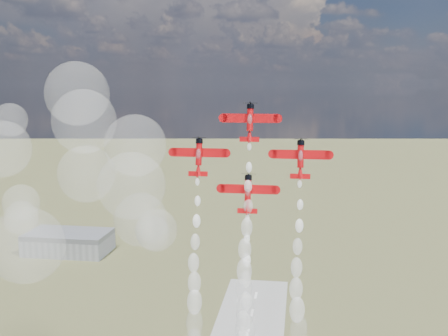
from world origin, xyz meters
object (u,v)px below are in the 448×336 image
hangar (69,242)px  plane_right (301,158)px  plane_slot (248,193)px  plane_lead (250,122)px  plane_left (199,156)px

hangar → plane_right: (140.05, -170.90, 78.89)m
hangar → plane_slot: size_ratio=3.81×
plane_lead → plane_slot: 16.99m
plane_lead → plane_right: (12.14, -1.87, -8.29)m
plane_right → plane_lead: bearing=171.2°
plane_lead → plane_slot: (0.00, -3.74, -16.57)m
hangar → plane_lead: 229.20m
hangar → plane_left: 220.99m
plane_lead → plane_slot: bearing=-90.0°
hangar → plane_left: plane_left is taller
hangar → plane_left: bearing=-55.9°
plane_right → hangar: bearing=129.3°
plane_lead → plane_right: bearing=-8.8°
plane_lead → hangar: bearing=127.1°
hangar → plane_right: plane_right is taller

